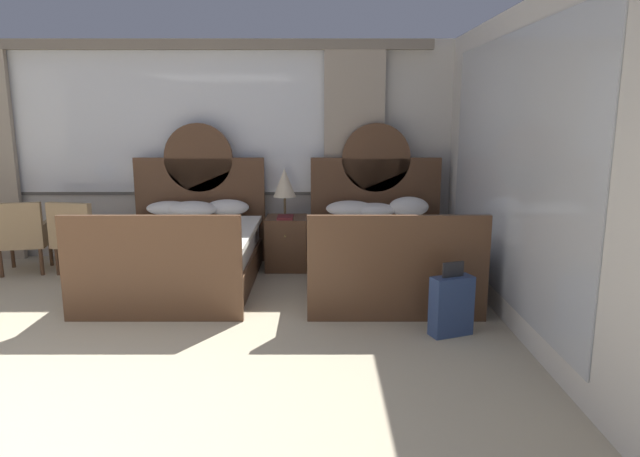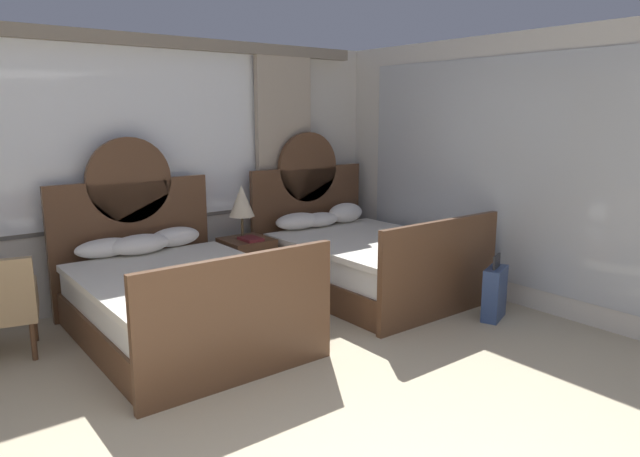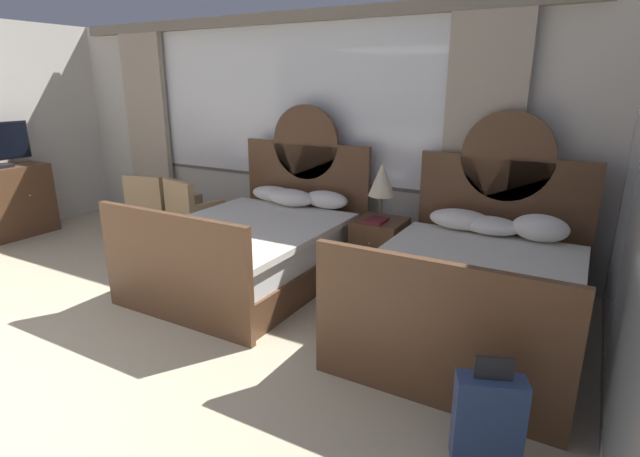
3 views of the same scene
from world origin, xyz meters
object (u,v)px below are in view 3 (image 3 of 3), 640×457
at_px(book_on_nightstand, 376,221).
at_px(bed_near_window, 256,245).
at_px(bed_near_mirror, 473,288).
at_px(suitcase_on_floor, 488,420).
at_px(armchair_by_window_left, 191,210).
at_px(nightstand_between_beds, 379,249).
at_px(table_lamp_on_nightstand, 382,180).
at_px(armchair_by_window_centre, 153,204).

bearing_deg(book_on_nightstand, bed_near_window, -153.69).
xyz_separation_m(bed_near_mirror, book_on_nightstand, (-1.08, 0.53, 0.27)).
xyz_separation_m(bed_near_window, suitcase_on_floor, (2.57, -1.43, -0.11)).
bearing_deg(bed_near_window, armchair_by_window_left, 161.39).
xyz_separation_m(bed_near_window, nightstand_between_beds, (1.08, 0.63, -0.05)).
bearing_deg(table_lamp_on_nightstand, book_on_nightstand, -85.13).
xyz_separation_m(bed_near_mirror, nightstand_between_beds, (-1.08, 0.62, -0.05)).
bearing_deg(book_on_nightstand, armchair_by_window_centre, -178.11).
height_order(nightstand_between_beds, suitcase_on_floor, suitcase_on_floor).
distance_m(table_lamp_on_nightstand, armchair_by_window_centre, 3.06).
distance_m(table_lamp_on_nightstand, book_on_nightstand, 0.41).
bearing_deg(suitcase_on_floor, book_on_nightstand, 127.24).
height_order(table_lamp_on_nightstand, suitcase_on_floor, table_lamp_on_nightstand).
relative_size(armchair_by_window_left, suitcase_on_floor, 1.35).
height_order(bed_near_mirror, book_on_nightstand, bed_near_mirror).
bearing_deg(armchair_by_window_centre, suitcase_on_floor, -22.47).
bearing_deg(bed_near_window, suitcase_on_floor, -29.16).
xyz_separation_m(bed_near_window, table_lamp_on_nightstand, (1.06, 0.68, 0.65)).
bearing_deg(suitcase_on_floor, bed_near_window, 150.84).
relative_size(nightstand_between_beds, book_on_nightstand, 2.39).
relative_size(table_lamp_on_nightstand, suitcase_on_floor, 0.91).
height_order(bed_near_mirror, armchair_by_window_left, bed_near_mirror).
distance_m(nightstand_between_beds, armchair_by_window_left, 2.37).
distance_m(bed_near_mirror, book_on_nightstand, 1.24).
xyz_separation_m(nightstand_between_beds, suitcase_on_floor, (1.49, -2.06, -0.06)).
height_order(armchair_by_window_centre, suitcase_on_floor, armchair_by_window_centre).
bearing_deg(bed_near_mirror, table_lamp_on_nightstand, 148.40).
xyz_separation_m(bed_near_window, armchair_by_window_centre, (-1.94, 0.43, 0.10)).
bearing_deg(bed_near_window, armchair_by_window_centre, 167.45).
distance_m(bed_near_mirror, table_lamp_on_nightstand, 1.44).
distance_m(nightstand_between_beds, book_on_nightstand, 0.34).
xyz_separation_m(bed_near_mirror, suitcase_on_floor, (0.41, -1.43, -0.11)).
relative_size(bed_near_window, armchair_by_window_left, 2.55).
xyz_separation_m(bed_near_mirror, armchair_by_window_left, (-3.44, 0.43, 0.10)).
bearing_deg(armchair_by_window_centre, bed_near_window, -12.55).
relative_size(nightstand_between_beds, table_lamp_on_nightstand, 1.10).
relative_size(bed_near_window, bed_near_mirror, 1.00).
height_order(bed_near_mirror, nightstand_between_beds, bed_near_mirror).
xyz_separation_m(table_lamp_on_nightstand, book_on_nightstand, (0.01, -0.15, -0.38)).
height_order(bed_near_mirror, table_lamp_on_nightstand, bed_near_mirror).
relative_size(bed_near_window, table_lamp_on_nightstand, 3.80).
xyz_separation_m(bed_near_window, armchair_by_window_left, (-1.28, 0.43, 0.10)).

